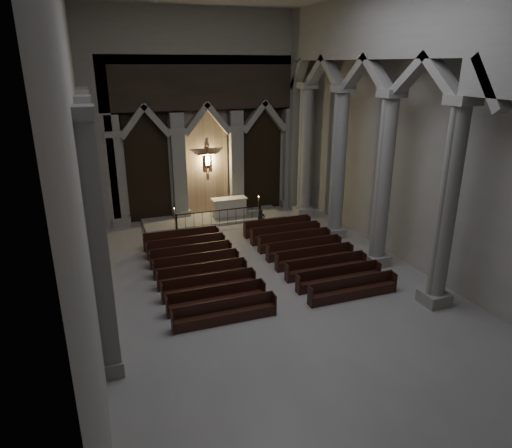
{
  "coord_description": "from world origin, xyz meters",
  "views": [
    {
      "loc": [
        -6.68,
        -15.18,
        9.01
      ],
      "look_at": [
        -0.02,
        3.0,
        2.21
      ],
      "focal_mm": 32.0,
      "sensor_mm": 36.0,
      "label": 1
    }
  ],
  "objects_px": {
    "candle_stand_left": "(175,227)",
    "worshipper": "(261,220)",
    "pews": "(257,263)",
    "candle_stand_right": "(258,213)",
    "altar": "(229,207)",
    "altar_rail": "(219,215)"
  },
  "relations": [
    {
      "from": "candle_stand_left",
      "to": "worshipper",
      "type": "bearing_deg",
      "value": -15.04
    },
    {
      "from": "candle_stand_left",
      "to": "worshipper",
      "type": "height_order",
      "value": "candle_stand_left"
    },
    {
      "from": "candle_stand_right",
      "to": "altar",
      "type": "bearing_deg",
      "value": 146.79
    },
    {
      "from": "worshipper",
      "to": "altar",
      "type": "bearing_deg",
      "value": 112.7
    },
    {
      "from": "pews",
      "to": "candle_stand_right",
      "type": "bearing_deg",
      "value": 68.89
    },
    {
      "from": "altar_rail",
      "to": "candle_stand_left",
      "type": "relative_size",
      "value": 3.43
    },
    {
      "from": "candle_stand_right",
      "to": "pews",
      "type": "bearing_deg",
      "value": -111.11
    },
    {
      "from": "altar",
      "to": "pews",
      "type": "bearing_deg",
      "value": -97.5
    },
    {
      "from": "altar",
      "to": "candle_stand_right",
      "type": "bearing_deg",
      "value": -33.21
    },
    {
      "from": "candle_stand_right",
      "to": "pews",
      "type": "xyz_separation_m",
      "value": [
        -2.56,
        -6.64,
        -0.12
      ]
    },
    {
      "from": "candle_stand_right",
      "to": "pews",
      "type": "relative_size",
      "value": 0.16
    },
    {
      "from": "altar",
      "to": "pews",
      "type": "distance_m",
      "value": 7.73
    },
    {
      "from": "candle_stand_left",
      "to": "candle_stand_right",
      "type": "distance_m",
      "value": 5.28
    },
    {
      "from": "altar",
      "to": "candle_stand_left",
      "type": "height_order",
      "value": "candle_stand_left"
    },
    {
      "from": "candle_stand_left",
      "to": "altar_rail",
      "type": "bearing_deg",
      "value": 7.81
    },
    {
      "from": "candle_stand_left",
      "to": "candle_stand_right",
      "type": "xyz_separation_m",
      "value": [
        5.23,
        0.69,
        -0.0
      ]
    },
    {
      "from": "altar_rail",
      "to": "pews",
      "type": "xyz_separation_m",
      "value": [
        0.0,
        -6.31,
        -0.39
      ]
    },
    {
      "from": "pews",
      "to": "worshipper",
      "type": "bearing_deg",
      "value": 67.0
    },
    {
      "from": "altar_rail",
      "to": "candle_stand_left",
      "type": "xyz_separation_m",
      "value": [
        -2.67,
        -0.37,
        -0.26
      ]
    },
    {
      "from": "pews",
      "to": "candle_stand_left",
      "type": "bearing_deg",
      "value": 114.18
    },
    {
      "from": "pews",
      "to": "worshipper",
      "type": "height_order",
      "value": "worshipper"
    },
    {
      "from": "altar_rail",
      "to": "candle_stand_right",
      "type": "xyz_separation_m",
      "value": [
        2.56,
        0.33,
        -0.26
      ]
    }
  ]
}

